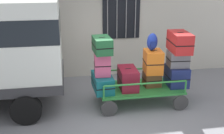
{
  "coord_description": "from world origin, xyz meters",
  "views": [
    {
      "loc": [
        -1.2,
        -6.14,
        3.34
      ],
      "look_at": [
        -0.12,
        0.25,
        1.05
      ],
      "focal_mm": 43.97,
      "sensor_mm": 36.0,
      "label": 1
    }
  ],
  "objects_px": {
    "suitcase_center_bottom": "(152,79)",
    "suitcase_center_middle": "(153,62)",
    "luggage_cart": "(140,90)",
    "suitcase_midleft_bottom": "(128,78)",
    "suitcase_midright_bottom": "(177,76)",
    "suitcase_left_middle": "(102,64)",
    "suitcase_left_bottom": "(102,82)",
    "suitcase_left_top": "(102,45)",
    "backpack": "(152,42)",
    "suitcase_midright_top": "(180,42)",
    "suitcase_midright_middle": "(178,59)"
  },
  "relations": [
    {
      "from": "luggage_cart",
      "to": "suitcase_midright_bottom",
      "type": "xyz_separation_m",
      "value": [
        0.99,
        -0.02,
        0.34
      ]
    },
    {
      "from": "suitcase_left_middle",
      "to": "backpack",
      "type": "distance_m",
      "value": 1.37
    },
    {
      "from": "suitcase_left_middle",
      "to": "suitcase_center_bottom",
      "type": "distance_m",
      "value": 1.41
    },
    {
      "from": "luggage_cart",
      "to": "suitcase_left_middle",
      "type": "xyz_separation_m",
      "value": [
        -0.99,
        -0.01,
        0.78
      ]
    },
    {
      "from": "luggage_cart",
      "to": "suitcase_left_top",
      "type": "bearing_deg",
      "value": -179.2
    },
    {
      "from": "suitcase_left_middle",
      "to": "backpack",
      "type": "bearing_deg",
      "value": 1.06
    },
    {
      "from": "luggage_cart",
      "to": "suitcase_midright_bottom",
      "type": "relative_size",
      "value": 3.3
    },
    {
      "from": "suitcase_midleft_bottom",
      "to": "backpack",
      "type": "height_order",
      "value": "backpack"
    },
    {
      "from": "suitcase_left_bottom",
      "to": "backpack",
      "type": "relative_size",
      "value": 2.12
    },
    {
      "from": "suitcase_midleft_bottom",
      "to": "suitcase_midright_bottom",
      "type": "height_order",
      "value": "suitcase_midleft_bottom"
    },
    {
      "from": "suitcase_midright_middle",
      "to": "suitcase_midright_top",
      "type": "bearing_deg",
      "value": -90.0
    },
    {
      "from": "suitcase_midleft_bottom",
      "to": "suitcase_midright_bottom",
      "type": "bearing_deg",
      "value": -0.3
    },
    {
      "from": "suitcase_midleft_bottom",
      "to": "suitcase_center_middle",
      "type": "bearing_deg",
      "value": 1.79
    },
    {
      "from": "suitcase_center_middle",
      "to": "suitcase_midleft_bottom",
      "type": "bearing_deg",
      "value": -178.21
    },
    {
      "from": "suitcase_left_top",
      "to": "suitcase_midleft_bottom",
      "type": "height_order",
      "value": "suitcase_left_top"
    },
    {
      "from": "suitcase_left_bottom",
      "to": "suitcase_midright_middle",
      "type": "height_order",
      "value": "suitcase_midright_middle"
    },
    {
      "from": "suitcase_center_bottom",
      "to": "suitcase_left_middle",
      "type": "bearing_deg",
      "value": -178.2
    },
    {
      "from": "suitcase_center_bottom",
      "to": "suitcase_midright_middle",
      "type": "distance_m",
      "value": 0.85
    },
    {
      "from": "suitcase_midleft_bottom",
      "to": "suitcase_center_middle",
      "type": "height_order",
      "value": "suitcase_center_middle"
    },
    {
      "from": "suitcase_left_middle",
      "to": "backpack",
      "type": "xyz_separation_m",
      "value": [
        1.27,
        0.02,
        0.5
      ]
    },
    {
      "from": "suitcase_midleft_bottom",
      "to": "suitcase_midright_top",
      "type": "height_order",
      "value": "suitcase_midright_top"
    },
    {
      "from": "suitcase_left_middle",
      "to": "suitcase_left_top",
      "type": "relative_size",
      "value": 0.79
    },
    {
      "from": "suitcase_center_middle",
      "to": "suitcase_midright_bottom",
      "type": "relative_size",
      "value": 0.89
    },
    {
      "from": "luggage_cart",
      "to": "suitcase_midleft_bottom",
      "type": "distance_m",
      "value": 0.48
    },
    {
      "from": "suitcase_left_top",
      "to": "backpack",
      "type": "distance_m",
      "value": 1.27
    },
    {
      "from": "suitcase_center_bottom",
      "to": "backpack",
      "type": "distance_m",
      "value": 1.01
    },
    {
      "from": "luggage_cart",
      "to": "backpack",
      "type": "relative_size",
      "value": 5.04
    },
    {
      "from": "suitcase_center_bottom",
      "to": "suitcase_midright_top",
      "type": "distance_m",
      "value": 1.19
    },
    {
      "from": "suitcase_midright_bottom",
      "to": "suitcase_left_middle",
      "type": "bearing_deg",
      "value": 179.76
    },
    {
      "from": "suitcase_center_bottom",
      "to": "suitcase_center_middle",
      "type": "relative_size",
      "value": 0.76
    },
    {
      "from": "suitcase_left_middle",
      "to": "suitcase_midright_bottom",
      "type": "xyz_separation_m",
      "value": [
        1.98,
        -0.01,
        -0.44
      ]
    },
    {
      "from": "suitcase_left_bottom",
      "to": "suitcase_center_bottom",
      "type": "height_order",
      "value": "suitcase_left_bottom"
    },
    {
      "from": "suitcase_center_bottom",
      "to": "suitcase_center_middle",
      "type": "height_order",
      "value": "suitcase_center_middle"
    },
    {
      "from": "suitcase_midright_middle",
      "to": "suitcase_left_middle",
      "type": "bearing_deg",
      "value": 179.82
    },
    {
      "from": "luggage_cart",
      "to": "suitcase_center_middle",
      "type": "distance_m",
      "value": 0.83
    },
    {
      "from": "luggage_cart",
      "to": "suitcase_left_top",
      "type": "relative_size",
      "value": 3.0
    },
    {
      "from": "suitcase_left_top",
      "to": "suitcase_midright_middle",
      "type": "bearing_deg",
      "value": 0.01
    },
    {
      "from": "suitcase_midleft_bottom",
      "to": "suitcase_midright_top",
      "type": "relative_size",
      "value": 0.89
    },
    {
      "from": "luggage_cart",
      "to": "suitcase_midright_top",
      "type": "bearing_deg",
      "value": -1.9
    },
    {
      "from": "suitcase_midright_bottom",
      "to": "suitcase_midright_middle",
      "type": "distance_m",
      "value": 0.47
    },
    {
      "from": "suitcase_left_middle",
      "to": "suitcase_center_bottom",
      "type": "bearing_deg",
      "value": 1.8
    },
    {
      "from": "suitcase_left_middle",
      "to": "suitcase_midright_top",
      "type": "distance_m",
      "value": 2.04
    },
    {
      "from": "suitcase_left_top",
      "to": "suitcase_midleft_bottom",
      "type": "xyz_separation_m",
      "value": [
        0.66,
        0.01,
        -0.92
      ]
    },
    {
      "from": "suitcase_left_bottom",
      "to": "suitcase_midright_middle",
      "type": "xyz_separation_m",
      "value": [
        1.98,
        -0.01,
        0.53
      ]
    },
    {
      "from": "suitcase_left_bottom",
      "to": "backpack",
      "type": "distance_m",
      "value": 1.62
    },
    {
      "from": "suitcase_midright_bottom",
      "to": "suitcase_midright_top",
      "type": "relative_size",
      "value": 0.77
    },
    {
      "from": "suitcase_left_top",
      "to": "suitcase_midright_middle",
      "type": "relative_size",
      "value": 1.37
    },
    {
      "from": "suitcase_center_bottom",
      "to": "suitcase_midleft_bottom",
      "type": "bearing_deg",
      "value": -176.29
    },
    {
      "from": "suitcase_midright_middle",
      "to": "luggage_cart",
      "type": "bearing_deg",
      "value": 179.22
    },
    {
      "from": "suitcase_midright_middle",
      "to": "backpack",
      "type": "bearing_deg",
      "value": 177.57
    }
  ]
}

